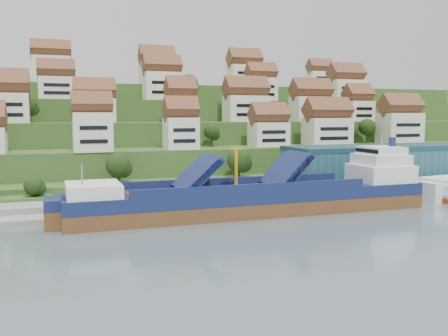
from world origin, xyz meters
name	(u,v)px	position (x,y,z in m)	size (l,w,h in m)	color
ground	(234,214)	(0.00, 0.00, 0.00)	(300.00, 300.00, 0.00)	slate
quay	(289,193)	(20.00, 15.00, 1.10)	(180.00, 14.00, 2.20)	gray
hillside	(145,139)	(0.00, 103.55, 10.66)	(260.00, 128.00, 31.00)	#2D4C1E
hillside_village	(172,102)	(1.50, 60.83, 24.37)	(157.68, 63.43, 29.07)	white
hillside_trees	(148,133)	(-10.06, 41.25, 15.22)	(137.54, 62.08, 31.12)	#223D14
warehouse	(393,163)	(52.00, 17.00, 7.20)	(60.00, 15.00, 10.00)	#265A68
flagpole	(292,172)	(18.11, 10.00, 6.88)	(1.28, 0.16, 8.00)	gray
cargo_ship	(263,198)	(5.99, -1.12, 3.20)	(75.43, 12.22, 16.68)	brown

